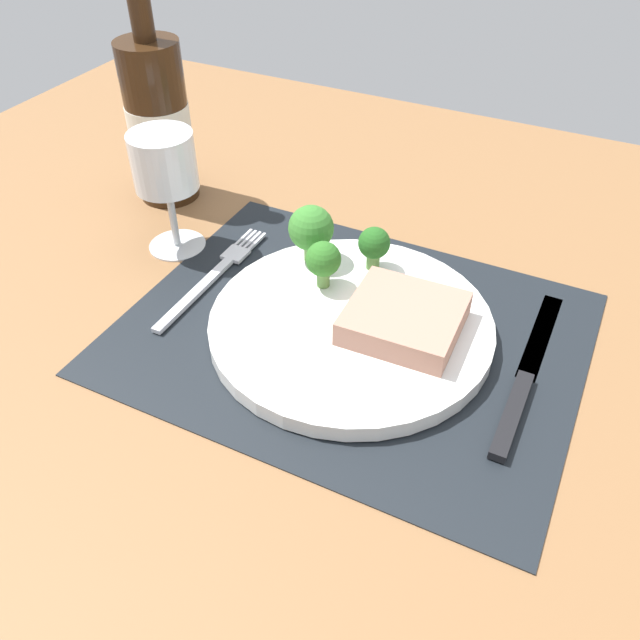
{
  "coord_description": "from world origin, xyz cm",
  "views": [
    {
      "loc": [
        18.05,
        -43.09,
        41.71
      ],
      "look_at": [
        -2.52,
        -1.47,
        1.9
      ],
      "focal_mm": 36.74,
      "sensor_mm": 36.0,
      "label": 1
    }
  ],
  "objects": [
    {
      "name": "ground_plane",
      "position": [
        0.0,
        0.0,
        -1.5
      ],
      "size": [
        140.0,
        110.0,
        3.0
      ],
      "primitive_type": "cube",
      "color": "brown"
    },
    {
      "name": "wine_bottle",
      "position": [
        -31.18,
        14.04,
        9.68
      ],
      "size": [
        7.35,
        7.35,
        27.5
      ],
      "color": "#331E0F",
      "rests_on": "ground_plane"
    },
    {
      "name": "steak",
      "position": [
        4.86,
        0.87,
        3.12
      ],
      "size": [
        10.36,
        9.91,
        2.45
      ],
      "primitive_type": "cube",
      "rotation": [
        0.0,
        0.0,
        0.03
      ],
      "color": "tan",
      "rests_on": "plate"
    },
    {
      "name": "fork",
      "position": [
        -16.44,
        1.42,
        0.55
      ],
      "size": [
        2.4,
        19.2,
        0.5
      ],
      "rotation": [
        0.0,
        0.0,
        0.01
      ],
      "color": "silver",
      "rests_on": "placemat"
    },
    {
      "name": "broccoli_front_edge",
      "position": [
        -1.35,
        8.41,
        4.76
      ],
      "size": [
        3.26,
        3.26,
        4.66
      ],
      "color": "#5B8942",
      "rests_on": "plate"
    },
    {
      "name": "placemat",
      "position": [
        0.0,
        0.0,
        0.15
      ],
      "size": [
        42.44,
        33.59,
        0.3
      ],
      "primitive_type": "cube",
      "color": "black",
      "rests_on": "ground_plane"
    },
    {
      "name": "broccoli_near_steak",
      "position": [
        -7.67,
        6.91,
        5.64
      ],
      "size": [
        4.67,
        4.67,
        6.19
      ],
      "color": "#6B994C",
      "rests_on": "plate"
    },
    {
      "name": "knife",
      "position": [
        16.37,
        0.53,
        0.6
      ],
      "size": [
        1.8,
        23.0,
        0.8
      ],
      "rotation": [
        0.0,
        0.0,
        0.05
      ],
      "color": "black",
      "rests_on": "placemat"
    },
    {
      "name": "plate",
      "position": [
        0.0,
        0.0,
        1.1
      ],
      "size": [
        26.76,
        26.76,
        1.6
      ],
      "primitive_type": "cylinder",
      "color": "white",
      "rests_on": "placemat"
    },
    {
      "name": "broccoli_back_left",
      "position": [
        -4.6,
        3.46,
        4.95
      ],
      "size": [
        3.49,
        3.49,
        4.93
      ],
      "color": "#5B8942",
      "rests_on": "plate"
    },
    {
      "name": "wine_glass",
      "position": [
        -23.62,
        4.94,
        9.57
      ],
      "size": [
        6.73,
        6.73,
        13.41
      ],
      "color": "silver",
      "rests_on": "ground_plane"
    }
  ]
}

